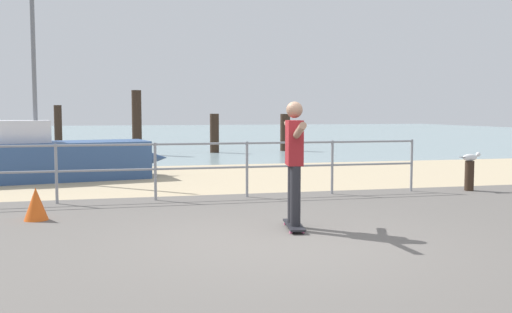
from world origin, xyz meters
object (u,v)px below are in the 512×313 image
Objects in this scene: sailboat at (58,158)px; skateboarder at (294,155)px; skateboard at (294,225)px; bollard_short at (469,176)px; seagull at (471,157)px; traffic_cone at (36,205)px.

sailboat is 7.54m from skateboarder.
skateboard is 0.50× the size of skateboarder.
skateboard is 5.30m from bollard_short.
seagull is 0.97× the size of traffic_cone.
sailboat is at bearing 155.15° from seagull.
skateboarder is 3.30× the size of traffic_cone.
sailboat is 5.12m from traffic_cone.
seagull is (4.54, 2.75, -0.33)m from skateboarder.
traffic_cone is at bearing -87.67° from sailboat.
skateboarder is at bearing -22.68° from traffic_cone.
skateboard is 5.35m from seagull.
seagull is at bearing 2.14° from bollard_short.
seagull is at bearing 31.26° from skateboard.
bollard_short reaches higher than skateboard.
skateboarder is at bearing -60.68° from sailboat.
seagull is (0.02, 0.00, 0.38)m from bollard_short.
bollard_short is 0.38m from seagull.
sailboat reaches higher than skateboarder.
traffic_cone is at bearing -170.77° from bollard_short.
traffic_cone is (-8.02, -1.30, -0.44)m from seagull.
traffic_cone is (-3.48, 1.45, -0.77)m from skateboarder.
seagull reaches higher than skateboard.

